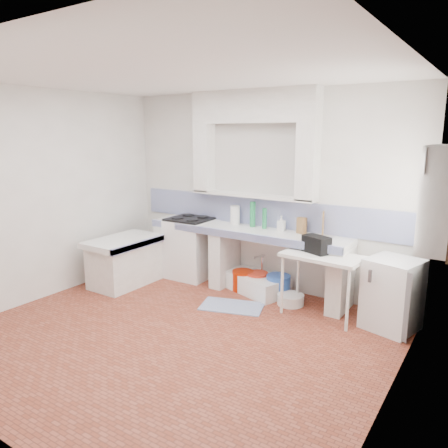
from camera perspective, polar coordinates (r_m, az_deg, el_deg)
The scene contains 35 objects.
floor at distance 5.01m, azimuth -6.52°, elevation -14.46°, with size 4.50×4.50×0.00m, color brown.
ceiling at distance 4.52m, azimuth -7.41°, elevation 19.22°, with size 4.50×4.50×0.00m, color white.
wall_back at distance 6.20m, azimuth 5.11°, elevation 4.33°, with size 4.50×4.50×0.00m, color white.
wall_left at distance 6.24m, azimuth -22.95°, elevation 3.47°, with size 4.50×4.50×0.00m, color white.
wall_right at distance 3.57m, azimuth 21.84°, elevation -2.24°, with size 4.50×4.50×0.00m, color white.
alcove_mass at distance 6.09m, azimuth 3.89°, elevation 15.29°, with size 1.90×0.25×0.45m, color white.
window_frame at distance 4.68m, azimuth 27.18°, elevation 3.00°, with size 0.35×0.86×1.06m, color #341F10.
lace_valance at distance 4.66m, azimuth 25.85°, elevation 7.81°, with size 0.01×0.84×0.24m, color white.
counter_slab at distance 6.09m, azimuth 2.84°, elevation -0.95°, with size 3.00×0.60×0.08m, color white.
counter_lip at distance 5.85m, azimuth 1.45°, elevation -1.47°, with size 3.00×0.04×0.10m, color navy.
counter_pier_left at distance 6.99m, azimuth -7.13°, elevation -3.12°, with size 0.20×0.55×0.82m, color white.
counter_pier_mid at distance 6.38m, azimuth 0.09°, elevation -4.50°, with size 0.20×0.55×0.82m, color white.
counter_pier_right at distance 5.66m, azimuth 15.18°, elevation -7.13°, with size 0.20×0.55×0.82m, color white.
peninsula_top at distance 6.50m, azimuth -13.11°, elevation -2.22°, with size 0.70×1.10×0.08m, color white.
peninsula_base at distance 6.60m, azimuth -12.97°, elevation -5.17°, with size 0.60×1.00×0.62m, color white.
peninsula_lip at distance 6.27m, azimuth -11.03°, elevation -2.65°, with size 0.04×1.10×0.10m, color navy.
backsplash at distance 6.23m, azimuth 4.99°, elevation 1.58°, with size 4.27×0.03×0.40m, color navy.
stove at distance 6.74m, azimuth -4.42°, elevation -3.23°, with size 0.64×0.62×0.91m, color white.
sink at distance 6.21m, azimuth 4.20°, elevation -7.89°, with size 0.94×0.51×0.22m, color white.
side_table at distance 5.45m, azimuth 12.72°, elevation -7.95°, with size 0.94×0.52×0.04m, color white.
fridge at distance 5.35m, azimuth 21.38°, elevation -8.65°, with size 0.54×0.54×0.83m, color white.
bucket_red at distance 6.24m, azimuth 2.50°, elevation -7.47°, with size 0.31×0.31×0.29m, color #AE1F01.
bucket_orange at distance 6.18m, azimuth 4.41°, elevation -7.70°, with size 0.31×0.31×0.29m, color red.
bucket_blue at distance 6.03m, azimuth 7.20°, elevation -8.15°, with size 0.33×0.33×0.31m, color #2956B5.
basin_white at distance 5.83m, azimuth 8.81°, elevation -9.84°, with size 0.35×0.35×0.14m, color white.
water_bottle_a at distance 6.38m, azimuth 4.08°, elevation -7.12°, with size 0.07×0.07×0.28m, color silver.
water_bottle_b at distance 6.23m, azimuth 6.68°, elevation -7.54°, with size 0.08×0.08×0.30m, color silver.
black_bag at distance 5.37m, azimuth 12.12°, elevation -2.66°, with size 0.33×0.19×0.21m, color black.
green_bottle_a at distance 6.15m, azimuth 3.81°, elevation 1.28°, with size 0.08×0.08×0.36m, color #1E7E45.
green_bottle_b at distance 6.06m, azimuth 5.37°, elevation 0.73°, with size 0.06×0.06×0.29m, color #1E7E45.
knife_block at distance 5.84m, azimuth 10.22°, elevation -0.19°, with size 0.11×0.09×0.22m, color olive.
cutting_board at distance 5.72m, azimuth 12.97°, elevation -0.07°, with size 0.02×0.23×0.31m, color olive.
paper_towel at distance 6.31m, azimuth 1.47°, elevation 1.18°, with size 0.14×0.14×0.28m, color white.
soap_bottle at distance 5.96m, azimuth 7.60°, elevation 0.10°, with size 0.09×0.10×0.21m, color white.
rug at distance 5.71m, azimuth 1.05°, elevation -10.83°, with size 0.80×0.46×0.01m, color #39488C.
Camera 1 is at (2.91, -3.41, 2.23)m, focal length 34.54 mm.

